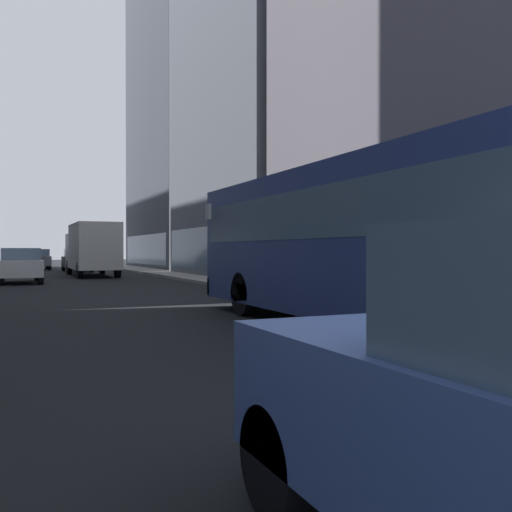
# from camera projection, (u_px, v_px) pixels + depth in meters

# --- Properties ---
(ground_plane) EXTENTS (120.00, 120.00, 0.00)m
(ground_plane) POSITION_uv_depth(u_px,v_px,m) (66.00, 275.00, 34.99)
(ground_plane) COLOR black
(sidewalk_right) EXTENTS (2.40, 110.00, 0.15)m
(sidewalk_right) POSITION_uv_depth(u_px,v_px,m) (156.00, 272.00, 37.31)
(sidewalk_right) COLOR gray
(sidewalk_right) RESTS_ON ground
(building_right_mid) EXTENTS (10.98, 14.15, 29.23)m
(building_right_mid) POSITION_uv_depth(u_px,v_px,m) (293.00, 26.00, 32.51)
(building_right_mid) COLOR slate
(building_right_mid) RESTS_ON ground
(building_right_far) EXTENTS (9.77, 15.53, 38.11)m
(building_right_far) POSITION_uv_depth(u_px,v_px,m) (200.00, 47.00, 48.10)
(building_right_far) COLOR #4C515B
(building_right_far) RESTS_ON ground
(transit_bus) EXTENTS (2.78, 11.53, 3.05)m
(transit_bus) POSITION_uv_depth(u_px,v_px,m) (377.00, 236.00, 10.18)
(transit_bus) COLOR #33478C
(transit_bus) RESTS_ON ground
(car_black_suv) EXTENTS (1.82, 4.13, 1.62)m
(car_black_suv) POSITION_uv_depth(u_px,v_px,m) (77.00, 260.00, 39.78)
(car_black_suv) COLOR black
(car_black_suv) RESTS_ON ground
(car_grey_wagon) EXTENTS (1.83, 4.25, 1.62)m
(car_grey_wagon) POSITION_uv_depth(u_px,v_px,m) (37.00, 259.00, 43.92)
(car_grey_wagon) COLOR slate
(car_grey_wagon) RESTS_ON ground
(car_white_van) EXTENTS (1.80, 4.31, 1.62)m
(car_white_van) POSITION_uv_depth(u_px,v_px,m) (21.00, 265.00, 25.93)
(car_white_van) COLOR silver
(car_white_van) RESTS_ON ground
(box_truck) EXTENTS (2.30, 7.50, 3.05)m
(box_truck) POSITION_uv_depth(u_px,v_px,m) (92.00, 248.00, 32.82)
(box_truck) COLOR silver
(box_truck) RESTS_ON ground
(dalmatian_dog) EXTENTS (0.22, 0.96, 0.72)m
(dalmatian_dog) POSITION_uv_depth(u_px,v_px,m) (413.00, 343.00, 5.97)
(dalmatian_dog) COLOR white
(dalmatian_dog) RESTS_ON ground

